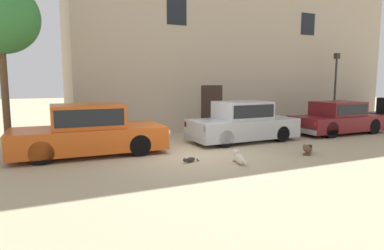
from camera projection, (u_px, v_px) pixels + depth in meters
The scene contains 10 objects.
ground_plane at pixel (193, 154), 10.42m from camera, with size 80.00×80.00×0.00m, color tan.
parked_sedan_nearest at pixel (89, 130), 10.26m from camera, with size 4.78×1.97×1.58m.
parked_sedan_second at pixel (243, 122), 12.58m from camera, with size 4.33×1.80×1.53m.
parked_sedan_third at pixel (338, 118), 14.53m from camera, with size 4.34×1.83×1.40m.
apartment_block at pixel (230, 53), 18.43m from camera, with size 17.28×5.33×7.73m.
stray_dog_spotted at pixel (239, 158), 9.23m from camera, with size 0.37×1.06×0.36m.
stray_dog_tan at pixel (308, 149), 10.38m from camera, with size 0.91×0.66×0.39m.
stray_cat at pixel (190, 160), 9.36m from camera, with size 0.57×0.30×0.16m.
street_lamp at pixel (336, 80), 16.80m from camera, with size 0.22×0.22×3.68m.
acacia_tree_left at pixel (0, 18), 10.42m from camera, with size 2.42×2.18×5.44m.
Camera 1 is at (-4.32, -9.25, 2.28)m, focal length 30.96 mm.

